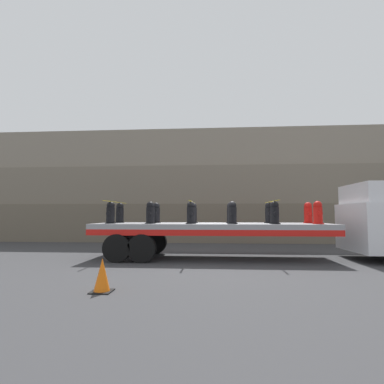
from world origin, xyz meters
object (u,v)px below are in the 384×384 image
fire_hydrant_black_far_1 (156,213)px  fire_hydrant_black_near_0 (111,213)px  fire_hydrant_black_near_4 (275,213)px  fire_hydrant_black_near_2 (191,213)px  fire_hydrant_black_far_3 (231,213)px  flatbed_trailer (196,230)px  traffic_cone (102,275)px  fire_hydrant_black_far_0 (120,213)px  fire_hydrant_black_far_4 (269,213)px  fire_hydrant_red_far_5 (308,213)px  fire_hydrant_red_near_5 (318,213)px  fire_hydrant_black_near_3 (232,213)px  fire_hydrant_black_near_1 (150,213)px  fire_hydrant_black_far_2 (193,213)px

fire_hydrant_black_far_1 → fire_hydrant_black_near_0: bearing=-143.8°
fire_hydrant_black_near_0 → fire_hydrant_black_near_4: (5.80, 0.00, 0.00)m
fire_hydrant_black_near_2 → fire_hydrant_black_far_3: same height
fire_hydrant_black_near_4 → fire_hydrant_black_near_0: bearing=180.0°
flatbed_trailer → fire_hydrant_black_near_4: 2.89m
flatbed_trailer → traffic_cone: (-1.65, -4.88, -0.68)m
fire_hydrant_black_far_1 → fire_hydrant_black_far_0: bearing=180.0°
fire_hydrant_black_near_2 → fire_hydrant_black_far_4: (2.90, 1.06, 0.00)m
fire_hydrant_black_near_2 → fire_hydrant_black_far_3: size_ratio=1.00×
fire_hydrant_black_near_2 → fire_hydrant_red_far_5: same height
fire_hydrant_black_far_0 → fire_hydrant_red_near_5: 7.33m
flatbed_trailer → fire_hydrant_red_near_5: size_ratio=10.78×
fire_hydrant_black_far_0 → fire_hydrant_black_near_3: (4.35, -1.06, 0.00)m
flatbed_trailer → fire_hydrant_black_far_4: size_ratio=10.78×
fire_hydrant_red_near_5 → traffic_cone: size_ratio=1.13×
fire_hydrant_black_near_0 → fire_hydrant_red_near_5: 7.25m
fire_hydrant_black_far_3 → flatbed_trailer: bearing=-158.1°
fire_hydrant_black_near_0 → flatbed_trailer: bearing=9.9°
fire_hydrant_black_far_4 → fire_hydrant_black_near_1: bearing=-166.3°
fire_hydrant_black_near_2 → fire_hydrant_black_far_4: size_ratio=1.00×
fire_hydrant_black_far_0 → fire_hydrant_black_near_4: same height
fire_hydrant_black_near_1 → fire_hydrant_black_far_2: (1.45, 1.06, 0.00)m
fire_hydrant_black_far_3 → fire_hydrant_black_near_4: size_ratio=1.00×
fire_hydrant_black_far_2 → fire_hydrant_black_near_3: (1.45, -1.06, 0.00)m
fire_hydrant_black_far_1 → fire_hydrant_red_far_5: 5.80m
fire_hydrant_black_far_2 → fire_hydrant_black_near_2: bearing=-90.0°
fire_hydrant_black_far_0 → fire_hydrant_black_near_1: bearing=-36.2°
fire_hydrant_black_near_0 → traffic_cone: bearing=-72.3°
fire_hydrant_black_far_1 → fire_hydrant_red_near_5: same height
fire_hydrant_red_near_5 → fire_hydrant_black_far_0: bearing=171.7°
fire_hydrant_black_far_4 → fire_hydrant_black_far_3: bearing=180.0°
flatbed_trailer → fire_hydrant_black_far_2: 0.83m
flatbed_trailer → fire_hydrant_black_far_3: (1.32, 0.53, 0.63)m
fire_hydrant_black_near_3 → traffic_cone: bearing=-124.3°
flatbed_trailer → fire_hydrant_black_far_0: 3.14m
fire_hydrant_black_far_1 → fire_hydrant_black_near_4: same height
fire_hydrant_red_near_5 → fire_hydrant_red_far_5: bearing=90.0°
fire_hydrant_red_near_5 → fire_hydrant_red_far_5: (0.00, 1.06, 0.00)m
fire_hydrant_black_near_0 → fire_hydrant_black_near_1: (1.45, 0.00, 0.00)m
fire_hydrant_black_near_4 → fire_hydrant_red_far_5: same height
fire_hydrant_black_far_0 → fire_hydrant_black_near_4: bearing=-10.4°
fire_hydrant_black_near_3 → fire_hydrant_black_far_4: bearing=36.2°
fire_hydrant_black_near_4 → fire_hydrant_red_far_5: bearing=36.2°
fire_hydrant_black_near_1 → fire_hydrant_black_far_2: 1.80m
fire_hydrant_black_far_2 → fire_hydrant_red_near_5: 4.48m
fire_hydrant_black_far_1 → fire_hydrant_black_near_3: same height
fire_hydrant_black_far_4 → traffic_cone: (-4.42, -5.41, -1.31)m
fire_hydrant_black_far_2 → fire_hydrant_black_near_4: size_ratio=1.00×
fire_hydrant_black_far_0 → fire_hydrant_black_far_4: 5.80m
fire_hydrant_red_far_5 → fire_hydrant_black_near_1: bearing=-169.6°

